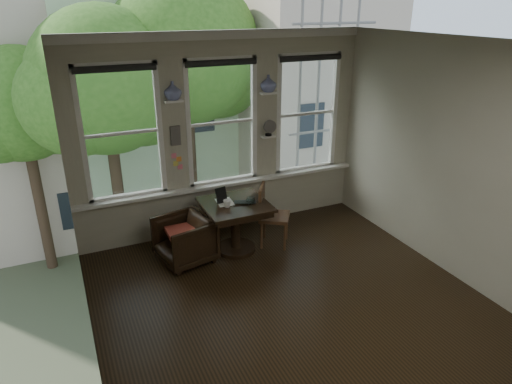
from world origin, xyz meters
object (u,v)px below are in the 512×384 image
armchair_left (185,240)px  mug (227,204)px  side_chair_right (275,216)px  table (236,227)px  laptop (245,204)px

armchair_left → mug: (0.60, -0.08, 0.47)m
armchair_left → mug: 0.77m
side_chair_right → mug: size_ratio=8.35×
table → laptop: laptop is taller
table → laptop: size_ratio=2.95×
armchair_left → side_chair_right: (1.34, -0.07, 0.13)m
laptop → mug: (-0.26, 0.03, 0.04)m
mug → laptop: bearing=-6.0°
table → armchair_left: size_ratio=1.25×
mug → side_chair_right: bearing=1.0°
side_chair_right → laptop: side_chair_right is taller
table → mug: mug is taller
side_chair_right → mug: 0.81m
laptop → mug: 0.26m
table → armchair_left: table is taller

